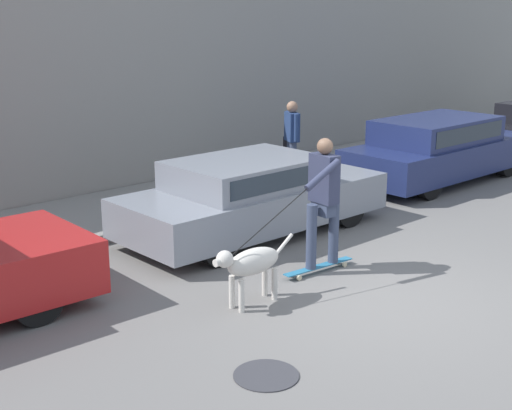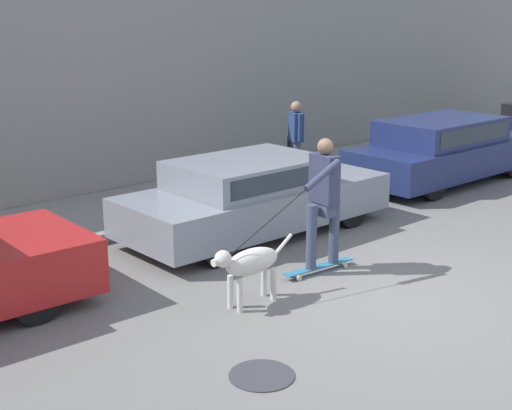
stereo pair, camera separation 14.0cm
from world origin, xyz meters
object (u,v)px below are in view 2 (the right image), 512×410
object	(u,v)px
pedestrian_with_bag	(296,136)
parked_car_2	(444,150)
parked_car_1	(254,196)
skateboarder	(323,197)
dog	(250,263)

from	to	relation	value
pedestrian_with_bag	parked_car_2	bearing A→B (deg)	-7.74
parked_car_1	pedestrian_with_bag	bearing A→B (deg)	33.74
skateboarder	pedestrian_with_bag	world-z (taller)	skateboarder
pedestrian_with_bag	parked_car_1	bearing A→B (deg)	-120.29
dog	pedestrian_with_bag	distance (m)	5.87
pedestrian_with_bag	dog	bearing A→B (deg)	-113.93
skateboarder	parked_car_1	bearing A→B (deg)	-98.60
parked_car_1	dog	bearing A→B (deg)	-132.71
dog	skateboarder	world-z (taller)	skateboarder
parked_car_1	dog	distance (m)	2.77
dog	skateboarder	xyz separation A→B (m)	(1.43, 0.17, 0.51)
parked_car_1	parked_car_2	xyz separation A→B (m)	(5.12, 0.00, 0.05)
parked_car_2	pedestrian_with_bag	size ratio (longest dim) A/B	2.96
parked_car_2	dog	distance (m)	7.30
parked_car_2	pedestrian_with_bag	world-z (taller)	pedestrian_with_bag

